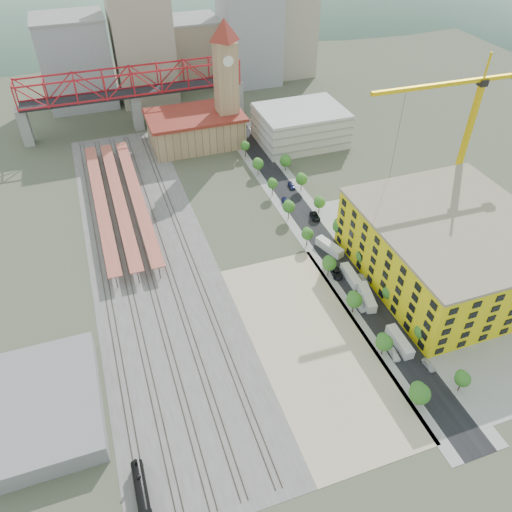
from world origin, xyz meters
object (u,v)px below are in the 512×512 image
object	(u,v)px
locomotive	(144,506)
car_0	(394,354)
construction_building	(450,249)
site_trailer_d	(330,247)
tower_crane	(463,121)
site_trailer_a	(400,342)
clock_tower	(226,72)
site_trailer_c	(351,276)
site_trailer_b	(367,297)

from	to	relation	value
locomotive	car_0	world-z (taller)	locomotive
construction_building	site_trailer_d	xyz separation A→B (m)	(-26.00, 20.47, -8.06)
construction_building	tower_crane	xyz separation A→B (m)	(18.48, 28.30, 22.42)
construction_building	site_trailer_a	xyz separation A→B (m)	(-26.00, -18.95, -8.08)
clock_tower	tower_crane	size ratio (longest dim) A/B	1.01
clock_tower	site_trailer_d	xyz separation A→B (m)	(8.00, -79.53, -27.35)
locomotive	tower_crane	xyz separation A→B (m)	(110.48, 66.32, 29.92)
clock_tower	site_trailer_c	size ratio (longest dim) A/B	5.51
locomotive	site_trailer_b	distance (m)	74.98
construction_building	site_trailer_d	bearing A→B (deg)	141.79
locomotive	site_trailer_b	bearing A→B (deg)	28.32
clock_tower	locomotive	world-z (taller)	clock_tower
car_0	tower_crane	bearing A→B (deg)	51.66
clock_tower	car_0	size ratio (longest dim) A/B	11.70
site_trailer_a	site_trailer_b	size ratio (longest dim) A/B	0.97
clock_tower	tower_crane	xyz separation A→B (m)	(52.48, -71.70, 3.13)
site_trailer_a	site_trailer_c	world-z (taller)	site_trailer_a
site_trailer_b	car_0	distance (m)	19.31
site_trailer_b	site_trailer_c	xyz separation A→B (m)	(0.00, 9.08, -0.07)
site_trailer_c	car_0	distance (m)	28.31
site_trailer_c	site_trailer_d	distance (m)	13.84
site_trailer_a	site_trailer_d	xyz separation A→B (m)	(0.00, 39.42, 0.02)
site_trailer_a	tower_crane	bearing A→B (deg)	48.36
site_trailer_b	car_0	xyz separation A→B (m)	(-3.00, -19.07, -0.61)
site_trailer_d	construction_building	bearing A→B (deg)	-57.15
locomotive	car_0	size ratio (longest dim) A/B	4.61
locomotive	site_trailer_c	world-z (taller)	locomotive
clock_tower	construction_building	world-z (taller)	clock_tower
clock_tower	construction_building	size ratio (longest dim) A/B	1.03
locomotive	site_trailer_a	size ratio (longest dim) A/B	2.11
locomotive	site_trailer_b	xyz separation A→B (m)	(66.00, 35.57, -0.54)
site_trailer_d	site_trailer_b	bearing A→B (deg)	-108.94
site_trailer_a	locomotive	bearing A→B (deg)	-162.25
tower_crane	site_trailer_b	xyz separation A→B (m)	(-44.48, -30.75, -30.46)
tower_crane	site_trailer_a	bearing A→B (deg)	-133.27
site_trailer_d	car_0	xyz separation A→B (m)	(-3.00, -41.99, -0.59)
clock_tower	site_trailer_a	world-z (taller)	clock_tower
construction_building	site_trailer_b	world-z (taller)	construction_building
construction_building	car_0	distance (m)	37.13
tower_crane	site_trailer_a	world-z (taller)	tower_crane
construction_building	site_trailer_b	distance (m)	27.33
site_trailer_d	tower_crane	bearing A→B (deg)	-8.95
site_trailer_a	site_trailer_c	xyz separation A→B (m)	(0.00, 25.58, -0.03)
site_trailer_b	site_trailer_a	bearing A→B (deg)	-78.02
site_trailer_c	site_trailer_d	world-z (taller)	site_trailer_d
car_0	site_trailer_c	bearing A→B (deg)	89.20
clock_tower	site_trailer_c	bearing A→B (deg)	-85.10
locomotive	car_0	xyz separation A→B (m)	(63.00, 16.51, -1.15)
site_trailer_d	locomotive	bearing A→B (deg)	-157.39
tower_crane	site_trailer_d	distance (m)	54.48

